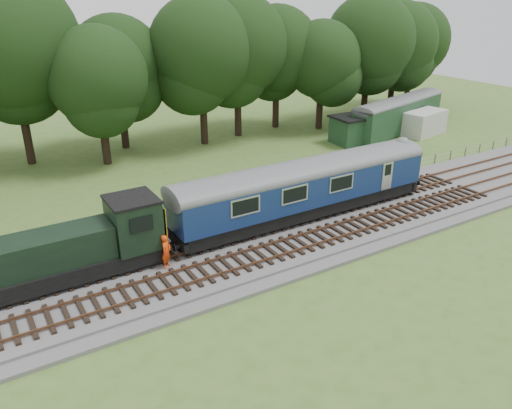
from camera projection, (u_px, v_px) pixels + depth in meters
ground at (267, 243)px, 29.80m from camera, size 120.00×120.00×0.00m
ballast at (267, 241)px, 29.73m from camera, size 70.00×7.00×0.35m
track_north at (254, 228)px, 30.73m from camera, size 67.20×2.40×0.21m
track_south at (282, 248)px, 28.38m from camera, size 67.20×2.40×0.21m
fence at (230, 217)px, 33.32m from camera, size 64.00×0.12×1.00m
tree_line at (141, 150)px, 47.01m from camera, size 70.00×8.00×18.00m
dmu_railcar at (305, 184)px, 31.66m from camera, size 18.05×2.86×3.88m
shunter_loco at (83, 247)px, 25.24m from camera, size 8.91×2.60×3.38m
worker at (166, 251)px, 26.27m from camera, size 0.80×0.79×1.87m
parked_coach at (399, 113)px, 52.16m from camera, size 14.39×6.00×3.64m
shed at (350, 130)px, 48.49m from camera, size 3.47×3.47×2.69m
caravan at (424, 123)px, 51.60m from camera, size 5.35×3.31×2.44m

